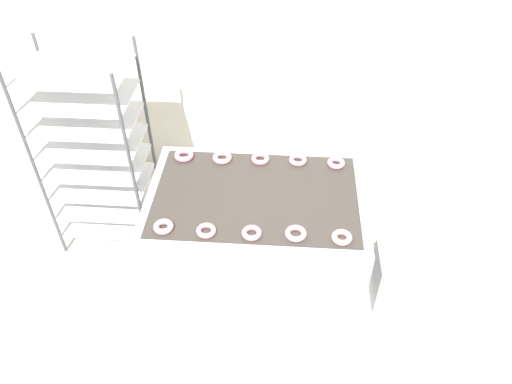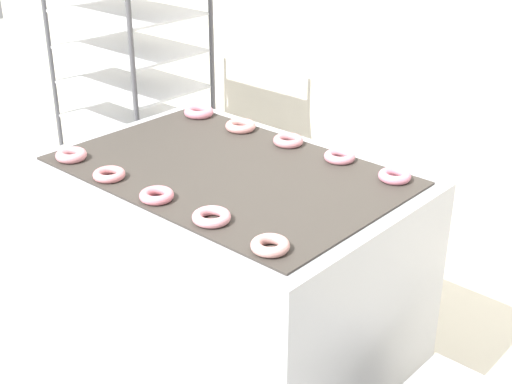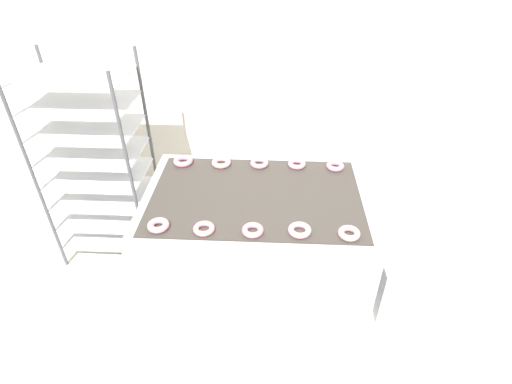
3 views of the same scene
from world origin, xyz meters
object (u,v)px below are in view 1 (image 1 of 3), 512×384
Objects in this scene: donut_near_right at (296,233)px; donut_far_left at (222,158)px; donut_near_center at (252,233)px; donut_far_center at (260,159)px; baking_rack_cart at (96,152)px; donut_near_rightmost at (342,237)px; donut_far_leftmost at (184,155)px; donut_near_leftmost at (163,227)px; donut_near_left at (206,231)px; donut_far_rightmost at (336,163)px; fryer_machine at (256,246)px; donut_far_right at (298,160)px; glaze_bin at (401,278)px.

donut_near_right is 0.97× the size of donut_far_left.
donut_near_center is 0.96× the size of donut_far_center.
baking_rack_cart is 13.58× the size of donut_near_rightmost.
donut_near_leftmost is at bearing -89.94° from donut_far_leftmost.
donut_near_leftmost reaches higher than donut_near_left.
donut_near_left is at bearing -178.57° from donut_near_right.
donut_near_leftmost and donut_far_left have the same top height.
donut_far_rightmost is (0.25, 0.64, 0.00)m from donut_near_right.
donut_near_rightmost is 0.96× the size of donut_far_center.
baking_rack_cart is 1.08m from donut_near_leftmost.
fryer_machine is 11.52× the size of donut_far_right.
donut_far_leftmost reaches higher than donut_far_rightmost.
donut_far_center is (0.00, 0.66, 0.00)m from donut_near_center.
donut_far_leftmost is (-1.48, 0.34, 0.71)m from glaze_bin.
donut_far_right is (0.25, 0.33, 0.47)m from fryer_machine.
fryer_machine is 0.86× the size of baking_rack_cart.
donut_near_left is at bearing 179.85° from donut_near_center.
donut_far_left is 1.10× the size of donut_far_rightmost.
glaze_bin is at bearing 22.26° from donut_near_right.
donut_near_rightmost is 1.00× the size of donut_far_rightmost.
donut_near_left is 1.00× the size of donut_far_rightmost.
glaze_bin is 1.07m from donut_near_right.
donut_far_left is (-0.73, 0.66, 0.00)m from donut_near_rightmost.
donut_far_center is at bearing 68.81° from donut_near_left.
donut_far_right is (0.50, 0.67, 0.00)m from donut_near_left.
donut_far_leftmost is 0.50m from donut_far_center.
donut_far_left is at bearing -11.16° from baking_rack_cart.
donut_near_leftmost is 0.24m from donut_near_left.
baking_rack_cart is 13.08× the size of donut_far_center.
donut_far_left reaches higher than fryer_machine.
donut_far_left is (0.01, 0.66, 0.00)m from donut_near_left.
donut_near_right is 0.98m from donut_far_leftmost.
donut_near_center is at bearing -176.87° from donut_near_right.
donut_far_leftmost is 0.99m from donut_far_rightmost.
donut_near_rightmost is at bearing -90.20° from donut_far_rightmost.
donut_near_leftmost reaches higher than donut_far_rightmost.
donut_near_rightmost is (0.74, -0.00, 0.00)m from donut_near_left.
donut_far_left reaches higher than donut_near_rightmost.
baking_rack_cart is at bearing 137.47° from donut_near_left.
baking_rack_cart is at bearing 153.13° from donut_near_rightmost.
donut_far_left is (0.92, -0.18, 0.14)m from baking_rack_cart.
donut_near_leftmost is 0.50m from donut_near_center.
donut_near_left is at bearing -69.98° from donut_far_leftmost.
donut_near_rightmost is at bearing -0.66° from donut_near_leftmost.
donut_far_rightmost is at bearing -6.42° from baking_rack_cart.
donut_far_right is at bearing 176.62° from donut_far_rightmost.
donut_near_rightmost reaches higher than donut_far_right.
baking_rack_cart is 1.43m from donut_far_right.
donut_near_center is 0.91× the size of donut_far_left.
donut_near_right is at bearing -53.16° from donut_far_left.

